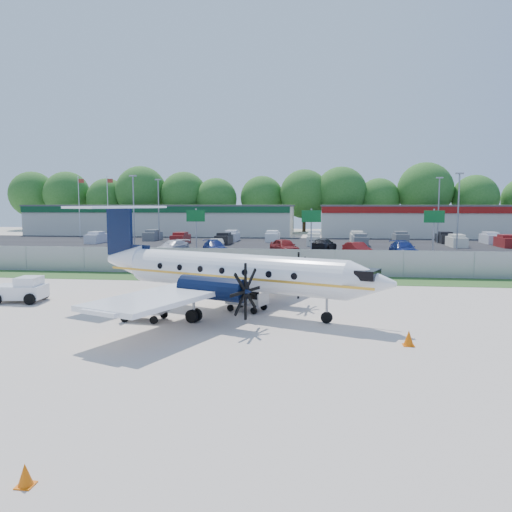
# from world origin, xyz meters

# --- Properties ---
(ground) EXTENTS (170.00, 170.00, 0.00)m
(ground) POSITION_xyz_m (0.00, 0.00, 0.00)
(ground) COLOR beige
(ground) RESTS_ON ground
(grass_verge) EXTENTS (170.00, 4.00, 0.02)m
(grass_verge) POSITION_xyz_m (0.00, 12.00, 0.01)
(grass_verge) COLOR #2D561E
(grass_verge) RESTS_ON ground
(access_road) EXTENTS (170.00, 8.00, 0.02)m
(access_road) POSITION_xyz_m (0.00, 19.00, 0.01)
(access_road) COLOR black
(access_road) RESTS_ON ground
(parking_lot) EXTENTS (170.00, 32.00, 0.02)m
(parking_lot) POSITION_xyz_m (0.00, 40.00, 0.01)
(parking_lot) COLOR black
(parking_lot) RESTS_ON ground
(perimeter_fence) EXTENTS (120.00, 0.06, 1.99)m
(perimeter_fence) POSITION_xyz_m (0.00, 14.00, 1.00)
(perimeter_fence) COLOR gray
(perimeter_fence) RESTS_ON ground
(building_west) EXTENTS (46.40, 12.40, 5.24)m
(building_west) POSITION_xyz_m (-24.00, 61.98, 2.63)
(building_west) COLOR beige
(building_west) RESTS_ON ground
(building_east) EXTENTS (44.40, 12.40, 5.24)m
(building_east) POSITION_xyz_m (26.00, 61.98, 2.63)
(building_east) COLOR beige
(building_east) RESTS_ON ground
(sign_left) EXTENTS (1.80, 0.26, 5.00)m
(sign_left) POSITION_xyz_m (-8.00, 22.91, 3.61)
(sign_left) COLOR gray
(sign_left) RESTS_ON ground
(sign_mid) EXTENTS (1.80, 0.26, 5.00)m
(sign_mid) POSITION_xyz_m (3.00, 22.91, 3.61)
(sign_mid) COLOR gray
(sign_mid) RESTS_ON ground
(sign_right) EXTENTS (1.80, 0.26, 5.00)m
(sign_right) POSITION_xyz_m (14.00, 22.91, 3.61)
(sign_right) COLOR gray
(sign_right) RESTS_ON ground
(flagpole_west) EXTENTS (1.06, 0.12, 10.00)m
(flagpole_west) POSITION_xyz_m (-35.92, 55.00, 5.64)
(flagpole_west) COLOR white
(flagpole_west) RESTS_ON ground
(flagpole_east) EXTENTS (1.06, 0.12, 10.00)m
(flagpole_east) POSITION_xyz_m (-30.92, 55.00, 5.64)
(flagpole_east) COLOR white
(flagpole_east) RESTS_ON ground
(light_pole_nw) EXTENTS (0.90, 0.35, 9.09)m
(light_pole_nw) POSITION_xyz_m (-20.00, 38.00, 5.23)
(light_pole_nw) COLOR gray
(light_pole_nw) RESTS_ON ground
(light_pole_ne) EXTENTS (0.90, 0.35, 9.09)m
(light_pole_ne) POSITION_xyz_m (20.00, 38.00, 5.23)
(light_pole_ne) COLOR gray
(light_pole_ne) RESTS_ON ground
(light_pole_sw) EXTENTS (0.90, 0.35, 9.09)m
(light_pole_sw) POSITION_xyz_m (-20.00, 48.00, 5.23)
(light_pole_sw) COLOR gray
(light_pole_sw) RESTS_ON ground
(light_pole_se) EXTENTS (0.90, 0.35, 9.09)m
(light_pole_se) POSITION_xyz_m (20.00, 48.00, 5.23)
(light_pole_se) COLOR gray
(light_pole_se) RESTS_ON ground
(tree_line) EXTENTS (112.00, 6.00, 14.00)m
(tree_line) POSITION_xyz_m (0.00, 74.00, 0.00)
(tree_line) COLOR #27601C
(tree_line) RESTS_ON ground
(aircraft) EXTENTS (17.24, 16.76, 5.33)m
(aircraft) POSITION_xyz_m (-0.78, 0.84, 2.06)
(aircraft) COLOR white
(aircraft) RESTS_ON ground
(pushback_tug) EXTENTS (2.74, 2.07, 1.41)m
(pushback_tug) POSITION_xyz_m (-12.59, 1.76, 0.67)
(pushback_tug) COLOR white
(pushback_tug) RESTS_ON ground
(baggage_cart_near) EXTENTS (2.20, 1.46, 1.09)m
(baggage_cart_near) POSITION_xyz_m (-4.29, -1.65, 0.51)
(baggage_cart_near) COLOR gray
(baggage_cart_near) RESTS_ON ground
(baggage_cart_far) EXTENTS (2.23, 1.79, 1.02)m
(baggage_cart_far) POSITION_xyz_m (0.19, 1.04, 0.47)
(baggage_cart_far) COLOR gray
(baggage_cart_far) RESTS_ON ground
(cone_nose) EXTENTS (0.43, 0.43, 0.61)m
(cone_nose) POSITION_xyz_m (7.28, -4.40, 0.29)
(cone_nose) COLOR #EA6107
(cone_nose) RESTS_ON ground
(cone_port_wing) EXTENTS (0.33, 0.33, 0.46)m
(cone_port_wing) POSITION_xyz_m (-1.76, -15.26, 0.22)
(cone_port_wing) COLOR #EA6107
(cone_port_wing) RESTS_ON ground
(cone_starboard_wing) EXTENTS (0.33, 0.33, 0.47)m
(cone_starboard_wing) POSITION_xyz_m (3.63, 9.75, 0.22)
(cone_starboard_wing) COLOR #EA6107
(cone_starboard_wing) RESTS_ON ground
(road_car_west) EXTENTS (4.49, 2.91, 1.42)m
(road_car_west) POSITION_xyz_m (-15.56, 17.10, 0.00)
(road_car_west) COLOR #595B5E
(road_car_west) RESTS_ON ground
(road_car_mid) EXTENTS (5.41, 3.40, 1.39)m
(road_car_mid) POSITION_xyz_m (4.88, 19.81, 0.00)
(road_car_mid) COLOR silver
(road_car_mid) RESTS_ON ground
(parked_car_a) EXTENTS (3.17, 5.22, 1.42)m
(parked_car_a) POSITION_xyz_m (-12.42, 29.83, 0.00)
(parked_car_a) COLOR silver
(parked_car_a) RESTS_ON ground
(parked_car_b) EXTENTS (3.86, 5.37, 1.45)m
(parked_car_b) POSITION_xyz_m (-7.62, 29.58, 0.00)
(parked_car_b) COLOR navy
(parked_car_b) RESTS_ON ground
(parked_car_c) EXTENTS (3.94, 5.40, 1.71)m
(parked_car_c) POSITION_xyz_m (0.03, 29.75, 0.00)
(parked_car_c) COLOR maroon
(parked_car_c) RESTS_ON ground
(parked_car_d) EXTENTS (3.02, 4.64, 1.45)m
(parked_car_d) POSITION_xyz_m (7.69, 28.89, 0.00)
(parked_car_d) COLOR maroon
(parked_car_d) RESTS_ON ground
(parked_car_e) EXTENTS (2.56, 5.45, 1.54)m
(parked_car_e) POSITION_xyz_m (12.45, 29.47, 0.00)
(parked_car_e) COLOR navy
(parked_car_e) RESTS_ON ground
(parked_car_f) EXTENTS (2.74, 4.28, 1.33)m
(parked_car_f) POSITION_xyz_m (-8.53, 34.56, 0.00)
(parked_car_f) COLOR beige
(parked_car_f) RESTS_ON ground
(parked_car_g) EXTENTS (3.48, 5.36, 1.45)m
(parked_car_g) POSITION_xyz_m (4.23, 34.37, 0.00)
(parked_car_g) COLOR black
(parked_car_g) RESTS_ON ground
(far_parking_rows) EXTENTS (56.00, 10.00, 1.60)m
(far_parking_rows) POSITION_xyz_m (0.00, 45.00, 0.00)
(far_parking_rows) COLOR gray
(far_parking_rows) RESTS_ON ground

